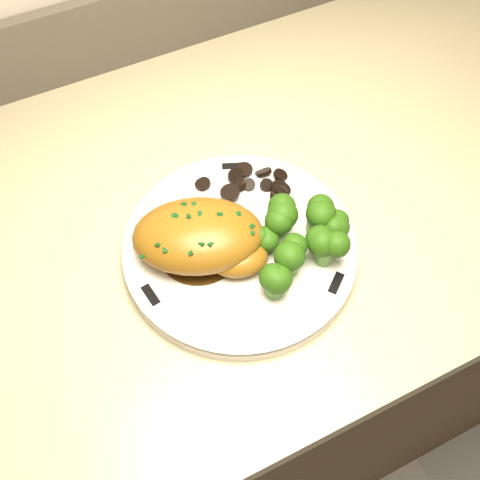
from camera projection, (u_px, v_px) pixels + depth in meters
name	position (u px, v px, depth m)	size (l,w,h in m)	color
counter	(132.00, 380.00, 1.07)	(1.89, 0.64, 0.94)	#503C24
plate	(240.00, 249.00, 0.73)	(0.28, 0.28, 0.02)	white
rim_accent_0	(233.00, 166.00, 0.79)	(0.03, 0.01, 0.00)	black
rim_accent_1	(151.00, 295.00, 0.68)	(0.03, 0.01, 0.00)	black
rim_accent_2	(336.00, 283.00, 0.69)	(0.03, 0.01, 0.00)	black
gravy_pool	(199.00, 249.00, 0.72)	(0.10, 0.10, 0.00)	#3F250B
chicken_breast	(202.00, 238.00, 0.69)	(0.18, 0.16, 0.06)	#8D5D18
mushroom_pile	(250.00, 187.00, 0.76)	(0.10, 0.08, 0.03)	black
broccoli_florets	(299.00, 240.00, 0.69)	(0.14, 0.10, 0.05)	#5E923D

